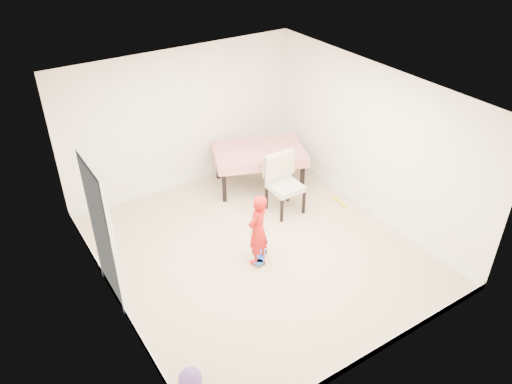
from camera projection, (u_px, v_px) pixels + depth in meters
ground at (258, 250)px, 7.89m from camera, size 5.00×5.00×0.00m
ceiling at (258, 96)px, 6.50m from camera, size 4.50×5.00×0.04m
wall_back at (182, 120)px, 8.95m from camera, size 4.50×0.04×2.60m
wall_front at (382, 278)px, 5.43m from camera, size 4.50×0.04×2.60m
wall_left at (107, 230)px, 6.17m from camera, size 0.04×5.00×2.60m
wall_right at (371, 142)px, 8.21m from camera, size 0.04×5.00×2.60m
door at (103, 235)px, 6.53m from camera, size 0.11×0.94×2.11m
baseboard_back at (187, 179)px, 9.62m from camera, size 4.50×0.02×0.12m
baseboard_front at (369, 355)px, 6.09m from camera, size 4.50×0.02×0.12m
baseboard_left at (121, 303)px, 6.83m from camera, size 0.02×5.00×0.12m
baseboard_right at (363, 204)px, 8.88m from camera, size 0.02×5.00×0.12m
dining_table at (259, 167)px, 9.34m from camera, size 1.90×1.56×0.77m
dining_chair at (286, 185)px, 8.54m from camera, size 0.58×0.66×1.05m
skateboard at (260, 256)px, 7.70m from camera, size 0.48×0.52×0.08m
child at (258, 232)px, 7.34m from camera, size 0.50×0.43×1.15m
balloon at (190, 379)px, 5.70m from camera, size 0.28×0.28×0.28m
foam_toy at (339, 201)px, 9.02m from camera, size 0.10×0.40×0.06m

